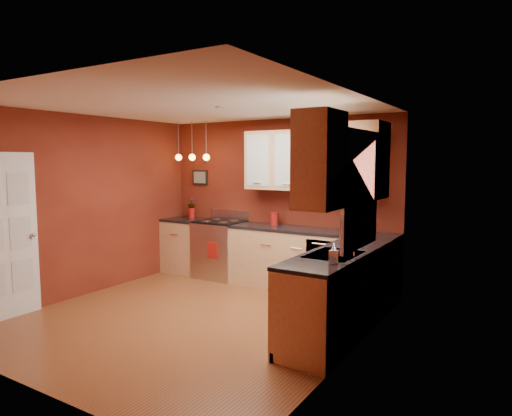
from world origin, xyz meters
The scene contains 27 objects.
floor centered at (0.00, 0.00, 0.00)m, with size 4.20×4.20×0.00m, color brown.
ceiling centered at (0.00, 0.00, 2.60)m, with size 4.00×4.20×0.02m, color white.
wall_back centered at (0.00, 2.10, 1.30)m, with size 4.00×0.02×2.60m, color maroon.
wall_front centered at (0.00, -2.10, 1.30)m, with size 4.00×0.02×2.60m, color maroon.
wall_left centered at (-2.00, 0.00, 1.30)m, with size 0.02×4.20×2.60m, color maroon.
wall_right centered at (2.00, 0.00, 1.30)m, with size 0.02×4.20×2.60m, color maroon.
base_cabinets_back_left centered at (-1.65, 1.80, 0.45)m, with size 0.70×0.60×0.90m, color #E5AD7B.
base_cabinets_back_right centered at (0.73, 1.80, 0.45)m, with size 2.54×0.60×0.90m, color #E5AD7B.
base_cabinets_right centered at (1.70, 0.45, 0.45)m, with size 0.60×2.10×0.90m, color #E5AD7B.
counter_back_left centered at (-1.65, 1.80, 0.92)m, with size 0.70×0.62×0.04m, color black.
counter_back_right centered at (0.73, 1.80, 0.92)m, with size 2.54×0.62×0.04m, color black.
counter_right centered at (1.70, 0.45, 0.92)m, with size 0.62×2.10×0.04m, color black.
gas_range centered at (-0.92, 1.80, 0.48)m, with size 0.76×0.64×1.11m.
dishwasher_front centered at (1.10, 1.51, 0.45)m, with size 0.60×0.02×0.80m, color #B7B8BC.
sink centered at (1.70, 0.30, 0.92)m, with size 0.50×0.70×0.33m.
window centered at (1.97, 0.30, 1.69)m, with size 0.06×1.02×1.22m.
door_left_wall centered at (-1.97, -1.20, 1.03)m, with size 0.12×0.82×2.05m.
upper_cabinets_back centered at (0.60, 1.93, 1.95)m, with size 2.00×0.35×0.90m, color #E5AD7B.
upper_cabinets_right centered at (1.82, 0.32, 1.95)m, with size 0.35×1.95×0.90m, color #E5AD7B.
wall_picture centered at (-1.55, 2.08, 1.65)m, with size 0.32×0.03×0.26m, color black.
pendant_lights centered at (-1.45, 1.75, 2.01)m, with size 0.71×0.11×0.66m.
red_canister centered at (0.04, 1.93, 1.04)m, with size 0.13×0.13×0.20m.
red_vase centered at (-1.61, 1.90, 1.03)m, with size 0.11×0.11×0.18m, color maroon.
flowers centered at (-1.61, 1.90, 1.20)m, with size 0.12×0.12×0.21m, color maroon.
coffee_maker centered at (1.40, 1.91, 1.05)m, with size 0.20×0.20×0.24m.
soap_pump centered at (1.87, -0.14, 1.04)m, with size 0.09×0.09×0.20m, color silver.
dish_towel centered at (-0.84, 1.47, 0.52)m, with size 0.20×0.01×0.27m, color maroon.
Camera 1 is at (3.53, -4.27, 1.95)m, focal length 32.00 mm.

